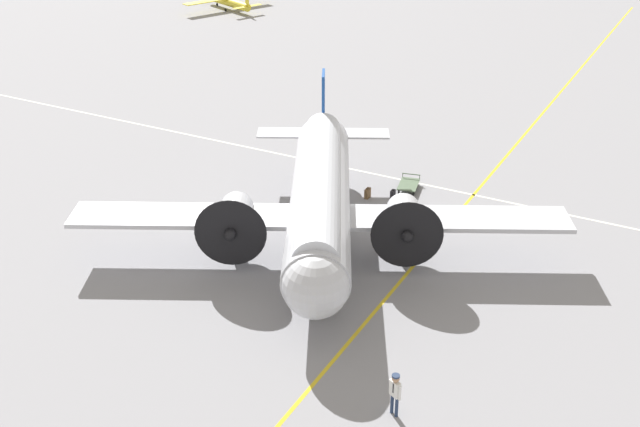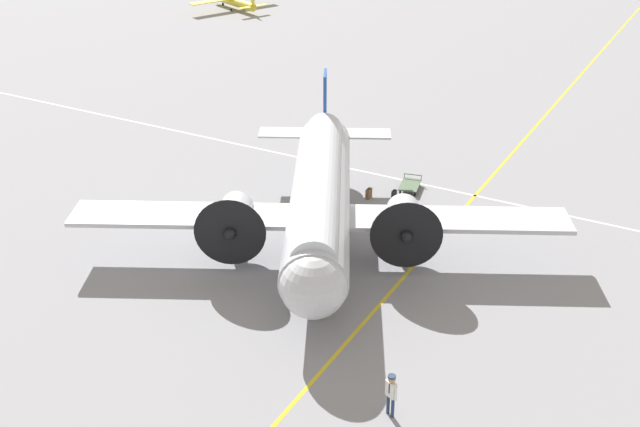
{
  "view_description": "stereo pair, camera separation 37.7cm",
  "coord_description": "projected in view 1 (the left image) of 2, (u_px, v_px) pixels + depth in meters",
  "views": [
    {
      "loc": [
        28.88,
        15.47,
        18.33
      ],
      "look_at": [
        0.0,
        0.0,
        1.75
      ],
      "focal_mm": 45.0,
      "sensor_mm": 36.0,
      "label": 1
    },
    {
      "loc": [
        28.7,
        15.8,
        18.33
      ],
      "look_at": [
        0.0,
        0.0,
        1.75
      ],
      "focal_mm": 45.0,
      "sensor_mm": 36.0,
      "label": 2
    }
  ],
  "objects": [
    {
      "name": "suitcase_upright_spare",
      "position": [
        368.0,
        193.0,
        42.12
      ],
      "size": [
        0.45,
        0.19,
        0.57
      ],
      "color": "brown",
      "rests_on": "ground_plane"
    },
    {
      "name": "ground_plane",
      "position": [
        320.0,
        247.0,
        37.51
      ],
      "size": [
        300.0,
        300.0,
        0.0
      ],
      "primitive_type": "plane",
      "color": "gray"
    },
    {
      "name": "baggage_cart",
      "position": [
        409.0,
        185.0,
        43.07
      ],
      "size": [
        1.9,
        1.35,
        0.56
      ],
      "rotation": [
        0.0,
        0.0,
        0.22
      ],
      "color": "#4C6047",
      "rests_on": "ground_plane"
    },
    {
      "name": "suitcase_near_door",
      "position": [
        393.0,
        194.0,
        42.13
      ],
      "size": [
        0.35,
        0.18,
        0.48
      ],
      "color": "#232328",
      "rests_on": "ground_plane"
    },
    {
      "name": "apron_line_eastwest",
      "position": [
        410.0,
        270.0,
        35.6
      ],
      "size": [
        120.0,
        0.16,
        0.01
      ],
      "color": "gold",
      "rests_on": "ground_plane"
    },
    {
      "name": "crew_foreground",
      "position": [
        395.0,
        390.0,
        26.67
      ],
      "size": [
        0.37,
        0.52,
        1.66
      ],
      "rotation": [
        0.0,
        0.0,
        -2.01
      ],
      "color": "navy",
      "rests_on": "ground_plane"
    },
    {
      "name": "apron_line_northsouth",
      "position": [
        395.0,
        178.0,
        44.46
      ],
      "size": [
        0.16,
        120.0,
        0.01
      ],
      "color": "silver",
      "rests_on": "ground_plane"
    },
    {
      "name": "airliner_main",
      "position": [
        320.0,
        201.0,
        35.93
      ],
      "size": [
        16.92,
        20.81,
        6.02
      ],
      "rotation": [
        0.0,
        0.0,
        0.47
      ],
      "color": "silver",
      "rests_on": "ground_plane"
    },
    {
      "name": "light_aircraft_taxiing",
      "position": [
        228.0,
        1.0,
        81.56
      ],
      "size": [
        9.5,
        7.36,
        1.92
      ],
      "rotation": [
        0.0,
        0.0,
        4.32
      ],
      "color": "yellow",
      "rests_on": "ground_plane"
    }
  ]
}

